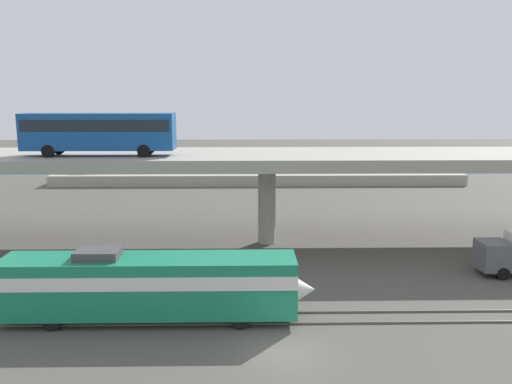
# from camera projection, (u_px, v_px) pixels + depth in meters

# --- Properties ---
(ground_plane) EXTENTS (260.00, 260.00, 0.00)m
(ground_plane) POSITION_uv_depth(u_px,v_px,m) (282.00, 352.00, 26.42)
(ground_plane) COLOR #4C4944
(rail_strip_near) EXTENTS (110.00, 0.12, 0.12)m
(rail_strip_near) POSITION_uv_depth(u_px,v_px,m) (278.00, 323.00, 29.59)
(rail_strip_near) COLOR #59544C
(rail_strip_near) RESTS_ON ground_plane
(rail_strip_far) EXTENTS (110.00, 0.12, 0.12)m
(rail_strip_far) POSITION_uv_depth(u_px,v_px,m) (277.00, 312.00, 31.10)
(rail_strip_far) COLOR #59544C
(rail_strip_far) RESTS_ON ground_plane
(train_locomotive) EXTENTS (17.58, 3.04, 4.18)m
(train_locomotive) POSITION_uv_depth(u_px,v_px,m) (164.00, 283.00, 29.85)
(train_locomotive) COLOR #197A56
(train_locomotive) RESTS_ON ground_plane
(highway_overpass) EXTENTS (96.00, 10.64, 7.81)m
(highway_overpass) POSITION_uv_depth(u_px,v_px,m) (267.00, 161.00, 44.82)
(highway_overpass) COLOR #9E998E
(highway_overpass) RESTS_ON ground_plane
(transit_bus_on_overpass) EXTENTS (12.00, 2.68, 3.40)m
(transit_bus_on_overpass) POSITION_uv_depth(u_px,v_px,m) (99.00, 130.00, 42.33)
(transit_bus_on_overpass) COLOR #14478C
(transit_bus_on_overpass) RESTS_ON highway_overpass
(pier_parking_lot) EXTENTS (59.12, 12.35, 1.53)m
(pier_parking_lot) POSITION_uv_depth(u_px,v_px,m) (258.00, 175.00, 80.39)
(pier_parking_lot) COLOR #9E998E
(pier_parking_lot) RESTS_ON ground_plane
(parked_car_0) EXTENTS (4.51, 1.84, 1.50)m
(parked_car_0) POSITION_uv_depth(u_px,v_px,m) (416.00, 164.00, 81.00)
(parked_car_0) COLOR maroon
(parked_car_0) RESTS_ON pier_parking_lot
(parked_car_1) EXTENTS (4.24, 1.82, 1.50)m
(parked_car_1) POSITION_uv_depth(u_px,v_px,m) (162.00, 165.00, 79.24)
(parked_car_1) COLOR #9E998C
(parked_car_1) RESTS_ON pier_parking_lot
(parked_car_2) EXTENTS (4.65, 1.94, 1.50)m
(parked_car_2) POSITION_uv_depth(u_px,v_px,m) (319.00, 165.00, 79.33)
(parked_car_2) COLOR black
(parked_car_2) RESTS_ON pier_parking_lot
(parked_car_3) EXTENTS (4.44, 1.83, 1.50)m
(parked_car_3) POSITION_uv_depth(u_px,v_px,m) (89.00, 167.00, 77.05)
(parked_car_3) COLOR maroon
(parked_car_3) RESTS_ON pier_parking_lot
(parked_car_4) EXTENTS (4.47, 1.99, 1.50)m
(parked_car_4) POSITION_uv_depth(u_px,v_px,m) (162.00, 163.00, 82.59)
(parked_car_4) COLOR #515459
(parked_car_4) RESTS_ON pier_parking_lot
(parked_car_5) EXTENTS (4.46, 1.97, 1.50)m
(parked_car_5) POSITION_uv_depth(u_px,v_px,m) (232.00, 166.00, 78.94)
(parked_car_5) COLOR black
(parked_car_5) RESTS_ON pier_parking_lot
(parked_car_6) EXTENTS (4.45, 1.95, 1.50)m
(parked_car_6) POSITION_uv_depth(u_px,v_px,m) (284.00, 165.00, 79.74)
(parked_car_6) COLOR #B7B7BC
(parked_car_6) RESTS_ON pier_parking_lot
(harbor_water) EXTENTS (140.00, 36.00, 0.01)m
(harbor_water) POSITION_uv_depth(u_px,v_px,m) (255.00, 161.00, 103.15)
(harbor_water) COLOR navy
(harbor_water) RESTS_ON ground_plane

